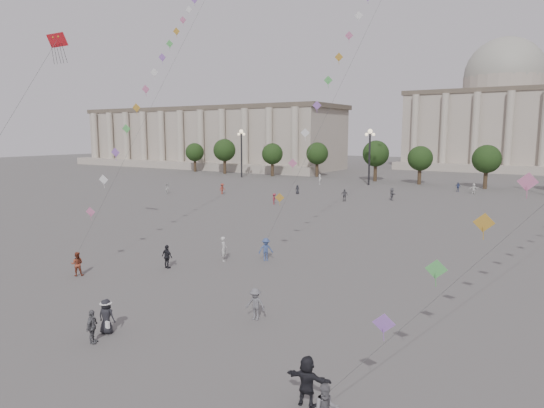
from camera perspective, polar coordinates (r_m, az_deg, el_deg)
The scene contains 25 objects.
ground at distance 27.81m, azimuth -12.98°, elevation -12.80°, with size 360.00×360.00×0.00m, color #53504E.
hall_west at distance 145.98m, azimuth -7.73°, elevation 7.72°, with size 84.00×26.22×17.20m.
hall_central at distance 148.56m, azimuth 25.37°, elevation 9.25°, with size 48.30×34.30×35.50m.
tree_row at distance 98.00m, azimuth 21.34°, elevation 5.16°, with size 137.12×5.12×8.00m.
lamp_post_far_west at distance 108.70m, azimuth -3.62°, elevation 7.01°, with size 2.00×0.90×10.65m.
lamp_post_mid_west at distance 94.34m, azimuth 11.42°, elevation 6.65°, with size 2.00×0.90×10.65m.
person_crowd_0 at distance 88.22m, azimuth 21.02°, elevation 1.88°, with size 0.94×0.39×1.60m, color navy.
person_crowd_1 at distance 81.41m, azimuth -12.21°, elevation 1.78°, with size 0.82×0.64×1.68m, color #B9B9B4.
person_crowd_2 at distance 79.68m, azimuth -5.87°, elevation 1.81°, with size 1.12×0.64×1.74m, color #9D3A2A.
person_crowd_3 at distance 18.91m, azimuth 4.15°, elevation -20.05°, with size 1.77×0.56×1.90m, color black.
person_crowd_4 at distance 85.98m, azimuth 22.64°, elevation 1.68°, with size 1.60×0.51×1.73m, color white.
person_crowd_6 at distance 26.48m, azimuth -1.97°, elevation -11.69°, with size 1.12×0.64×1.73m, color slate.
person_crowd_10 at distance 94.54m, azimuth 5.66°, elevation 2.90°, with size 0.71×0.46×1.94m, color silver.
person_crowd_12 at distance 74.01m, azimuth 13.93°, elevation 1.14°, with size 1.70×0.54×1.84m, color slate.
person_crowd_13 at distance 38.14m, azimuth -5.69°, elevation -5.28°, with size 0.71×0.46×1.93m, color #B8B7B4.
person_crowd_16 at distance 71.60m, azimuth 8.51°, elevation 1.04°, with size 1.06×0.44×1.81m, color #59585D.
person_crowd_17 at distance 67.81m, azimuth 0.27°, elevation 0.61°, with size 1.00×0.57×1.54m, color maroon.
person_crowd_19 at distance 79.38m, azimuth 3.01°, elevation 1.72°, with size 0.73×0.47×1.49m, color black.
tourist_3 at distance 25.23m, azimuth -20.41°, elevation -13.39°, with size 0.96×0.40×1.64m, color #5A5B5F.
tourist_4 at distance 36.81m, azimuth -12.24°, elevation -6.07°, with size 1.03×0.43×1.76m, color black.
kite_flyer_0 at distance 36.80m, azimuth -21.95°, elevation -6.55°, with size 0.83×0.64×1.70m, color brown.
kite_flyer_1 at distance 38.07m, azimuth -0.73°, elevation -5.37°, with size 1.16×0.67×1.79m, color #384C7E.
hat_person at distance 26.11m, azimuth -18.91°, elevation -12.33°, with size 0.98×0.78×1.77m.
dragon_kite at distance 45.81m, azimuth -24.01°, elevation 16.17°, with size 4.65×7.73×22.97m.
kite_train_west at distance 62.35m, azimuth -9.13°, elevation 21.96°, with size 20.34×46.91×67.23m.
Camera 1 is at (18.62, -18.11, 9.96)m, focal length 32.00 mm.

